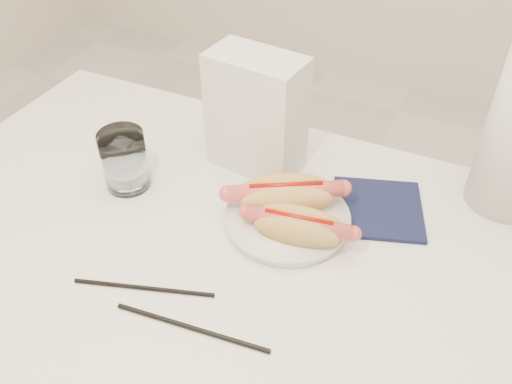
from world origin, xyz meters
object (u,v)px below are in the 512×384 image
at_px(table, 218,273).
at_px(napkin_box, 256,113).
at_px(water_glass, 125,160).
at_px(hotdog_right, 299,226).
at_px(plate, 287,220).
at_px(hotdog_left, 286,195).

distance_m(table, napkin_box, 0.30).
relative_size(table, water_glass, 10.56).
xyz_separation_m(hotdog_right, napkin_box, (-0.15, 0.17, 0.07)).
height_order(plate, hotdog_right, hotdog_right).
distance_m(water_glass, napkin_box, 0.25).
relative_size(water_glass, napkin_box, 0.50).
xyz_separation_m(table, napkin_box, (-0.04, 0.24, 0.17)).
height_order(table, plate, plate).
bearing_deg(table, hotdog_right, 31.18).
height_order(hotdog_left, napkin_box, napkin_box).
bearing_deg(plate, table, -128.17).
bearing_deg(table, water_glass, 160.72).
height_order(hotdog_right, napkin_box, napkin_box).
bearing_deg(plate, water_glass, -175.16).
distance_m(table, plate, 0.15).
relative_size(hotdog_left, water_glass, 1.65).
bearing_deg(hotdog_left, napkin_box, 105.04).
xyz_separation_m(plate, hotdog_right, (0.03, -0.04, 0.03)).
distance_m(plate, napkin_box, 0.21).
height_order(plate, water_glass, water_glass).
distance_m(plate, hotdog_right, 0.06).
distance_m(hotdog_left, water_glass, 0.30).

